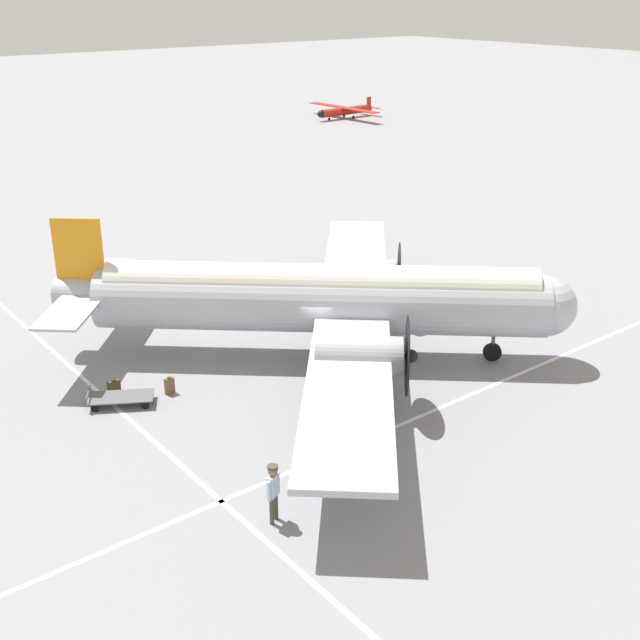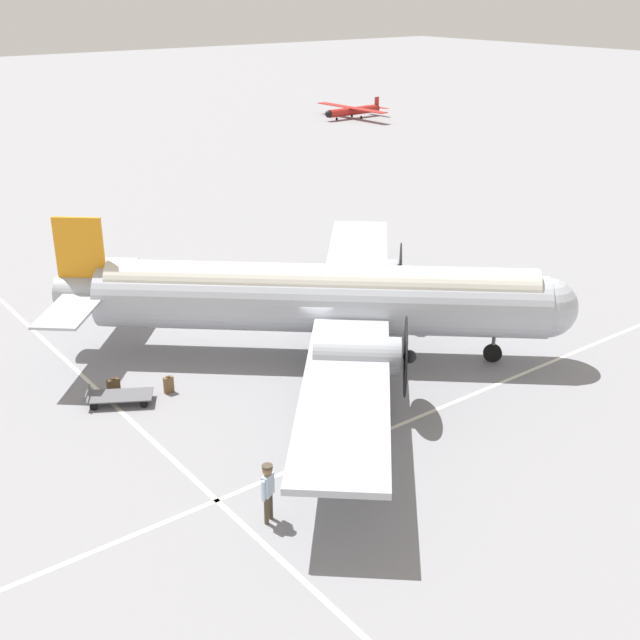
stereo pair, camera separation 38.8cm
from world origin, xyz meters
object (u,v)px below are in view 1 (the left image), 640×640
(airliner_main, at_px, (329,299))
(light_aircraft_taxiing, at_px, (345,111))
(suitcase_near_door, at_px, (170,386))
(baggage_cart, at_px, (120,397))
(suitcase_upright_spare, at_px, (114,386))
(crew_foreground, at_px, (273,487))

(airliner_main, xyz_separation_m, light_aircraft_taxiing, (-38.68, -45.73, -1.57))
(suitcase_near_door, bearing_deg, baggage_cart, -10.43)
(baggage_cart, bearing_deg, light_aircraft_taxiing, 74.64)
(suitcase_near_door, bearing_deg, suitcase_upright_spare, -41.56)
(suitcase_upright_spare, height_order, baggage_cart, baggage_cart)
(crew_foreground, height_order, baggage_cart, crew_foreground)
(airliner_main, height_order, suitcase_near_door, airliner_main)
(crew_foreground, relative_size, baggage_cart, 0.73)
(airliner_main, bearing_deg, baggage_cart, -148.40)
(suitcase_near_door, distance_m, suitcase_upright_spare, 1.99)
(crew_foreground, distance_m, suitcase_upright_spare, 9.58)
(suitcase_upright_spare, bearing_deg, suitcase_near_door, 138.44)
(airliner_main, xyz_separation_m, baggage_cart, (8.04, -1.38, -2.11))
(airliner_main, height_order, suitcase_upright_spare, airliner_main)
(suitcase_near_door, bearing_deg, light_aircraft_taxiing, -135.21)
(suitcase_upright_spare, relative_size, light_aircraft_taxiing, 0.05)
(suitcase_near_door, height_order, light_aircraft_taxiing, light_aircraft_taxiing)
(light_aircraft_taxiing, bearing_deg, airliner_main, 47.73)
(airliner_main, xyz_separation_m, suitcase_near_door, (6.32, -1.06, -2.09))
(airliner_main, distance_m, baggage_cart, 8.42)
(suitcase_upright_spare, xyz_separation_m, baggage_cart, (0.22, 1.01, 0.05))
(light_aircraft_taxiing, bearing_deg, suitcase_upright_spare, 40.95)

